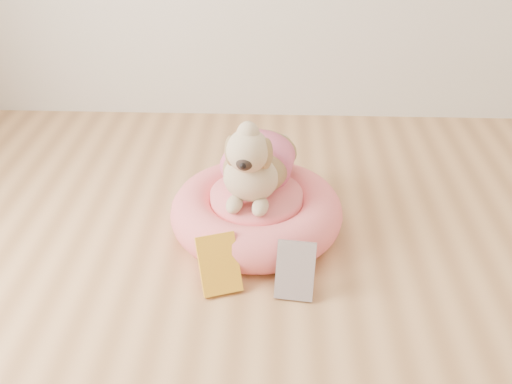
{
  "coord_description": "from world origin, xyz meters",
  "views": [
    {
      "loc": [
        -0.02,
        -0.97,
        1.45
      ],
      "look_at": [
        -0.09,
        1.0,
        0.22
      ],
      "focal_mm": 40.0,
      "sensor_mm": 36.0,
      "label": 1
    }
  ],
  "objects_px": {
    "pet_bed": "(256,212)",
    "book_white": "(295,270)",
    "book_yellow": "(219,264)",
    "dog": "(256,149)"
  },
  "relations": [
    {
      "from": "pet_bed",
      "to": "dog",
      "type": "xyz_separation_m",
      "value": [
        -0.0,
        0.03,
        0.29
      ]
    },
    {
      "from": "pet_bed",
      "to": "book_white",
      "type": "relative_size",
      "value": 3.36
    },
    {
      "from": "book_yellow",
      "to": "book_white",
      "type": "bearing_deg",
      "value": -24.79
    },
    {
      "from": "pet_bed",
      "to": "dog",
      "type": "distance_m",
      "value": 0.29
    },
    {
      "from": "dog",
      "to": "book_white",
      "type": "height_order",
      "value": "dog"
    },
    {
      "from": "book_yellow",
      "to": "dog",
      "type": "bearing_deg",
      "value": 53.77
    },
    {
      "from": "pet_bed",
      "to": "dog",
      "type": "bearing_deg",
      "value": 99.86
    },
    {
      "from": "book_white",
      "to": "pet_bed",
      "type": "bearing_deg",
      "value": 118.82
    },
    {
      "from": "dog",
      "to": "book_yellow",
      "type": "height_order",
      "value": "dog"
    },
    {
      "from": "pet_bed",
      "to": "book_white",
      "type": "height_order",
      "value": "book_white"
    }
  ]
}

